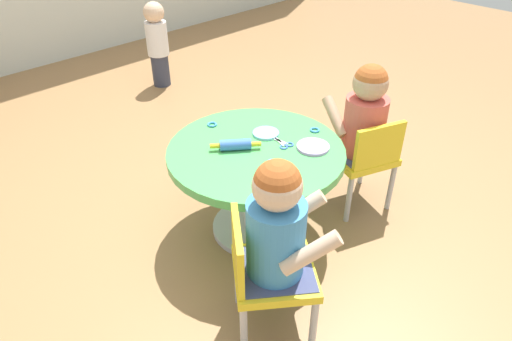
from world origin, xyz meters
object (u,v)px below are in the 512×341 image
at_px(craft_table, 256,172).
at_px(toddler_standing, 157,42).
at_px(seated_child_left, 278,225).
at_px(child_chair_left, 265,272).
at_px(rolling_pin, 235,145).
at_px(child_chair_right, 364,157).
at_px(seated_child_right, 365,114).
at_px(craft_scissors, 283,143).

bearing_deg(craft_table, toddler_standing, 68.91).
relative_size(craft_table, seated_child_left, 1.60).
distance_m(craft_table, seated_child_left, 0.61).
xyz_separation_m(child_chair_left, rolling_pin, (0.32, 0.50, 0.20)).
xyz_separation_m(child_chair_left, toddler_standing, (1.09, 2.27, 0.05)).
relative_size(child_chair_right, rolling_pin, 2.75).
distance_m(craft_table, rolling_pin, 0.18).
distance_m(child_chair_left, child_chair_right, 0.94).
height_order(seated_child_left, rolling_pin, seated_child_left).
bearing_deg(rolling_pin, seated_child_left, -118.41).
distance_m(seated_child_right, rolling_pin, 0.68).
relative_size(rolling_pin, craft_scissors, 1.41).
distance_m(toddler_standing, rolling_pin, 1.94).
height_order(seated_child_right, rolling_pin, seated_child_right).
bearing_deg(seated_child_left, child_chair_right, 14.10).
xyz_separation_m(seated_child_left, child_chair_right, (0.89, 0.22, -0.23)).
xyz_separation_m(craft_table, child_chair_left, (-0.39, -0.44, -0.05)).
height_order(rolling_pin, craft_scissors, rolling_pin).
relative_size(craft_table, craft_scissors, 5.91).
bearing_deg(seated_child_left, craft_table, 52.72).
bearing_deg(craft_table, child_chair_left, -131.17).
height_order(seated_child_right, craft_scissors, seated_child_right).
xyz_separation_m(child_chair_right, craft_scissors, (-0.42, 0.19, 0.18)).
bearing_deg(child_chair_right, rolling_pin, 153.35).
xyz_separation_m(seated_child_left, seated_child_right, (0.91, 0.26, 0.00)).
distance_m(toddler_standing, craft_scissors, 1.98).
height_order(seated_child_left, toddler_standing, seated_child_left).
relative_size(child_chair_left, child_chair_right, 1.00).
height_order(child_chair_left, toddler_standing, toddler_standing).
bearing_deg(craft_scissors, craft_table, 154.14).
bearing_deg(child_chair_left, toddler_standing, 64.32).
height_order(child_chair_right, craft_scissors, child_chair_right).
xyz_separation_m(craft_table, child_chair_right, (0.54, -0.24, -0.05)).
height_order(craft_table, child_chair_right, child_chair_right).
bearing_deg(toddler_standing, craft_scissors, -107.30).
bearing_deg(seated_child_right, child_chair_left, -165.83).
bearing_deg(child_chair_right, toddler_standing, 85.31).
distance_m(child_chair_left, seated_child_right, 0.99).
bearing_deg(seated_child_left, seated_child_right, 16.08).
xyz_separation_m(seated_child_right, toddler_standing, (0.16, 2.04, -0.17)).
xyz_separation_m(craft_table, rolling_pin, (-0.07, 0.06, 0.15)).
height_order(seated_child_left, craft_scissors, seated_child_left).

